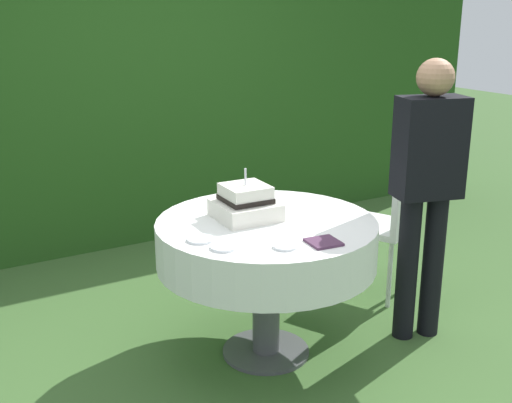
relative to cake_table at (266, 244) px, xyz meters
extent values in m
plane|color=#3D602D|center=(0.00, 0.00, -0.65)|extent=(20.00, 20.00, 0.00)
cube|color=#234C19|center=(0.00, 2.33, 0.45)|extent=(6.96, 0.69, 2.20)
cylinder|color=#4C4C51|center=(0.00, 0.00, -0.64)|extent=(0.48, 0.48, 0.02)
cylinder|color=#4C4C51|center=(0.00, 0.00, -0.27)|extent=(0.15, 0.15, 0.75)
cylinder|color=olive|center=(0.00, 0.00, 0.11)|extent=(1.14, 1.14, 0.03)
cylinder|color=white|center=(0.00, 0.00, 0.01)|extent=(1.17, 1.17, 0.24)
cube|color=white|center=(-0.07, 0.10, 0.18)|extent=(0.32, 0.32, 0.09)
cube|color=white|center=(-0.07, 0.10, 0.27)|extent=(0.23, 0.23, 0.09)
cube|color=black|center=(-0.07, 0.10, 0.24)|extent=(0.24, 0.24, 0.03)
sphere|color=#C6599E|center=(0.04, 0.20, 0.24)|extent=(0.09, 0.09, 0.09)
cylinder|color=silver|center=(-0.07, 0.10, 0.36)|extent=(0.01, 0.01, 0.09)
cylinder|color=white|center=(-0.12, -0.37, 0.14)|extent=(0.12, 0.12, 0.01)
cylinder|color=white|center=(-0.42, -0.09, 0.14)|extent=(0.13, 0.13, 0.01)
cylinder|color=white|center=(-0.38, -0.23, 0.14)|extent=(0.13, 0.13, 0.01)
cube|color=#4C2D47|center=(0.06, -0.42, 0.14)|extent=(0.16, 0.16, 0.01)
cylinder|color=white|center=(1.12, 0.51, -0.42)|extent=(0.03, 0.03, 0.45)
cylinder|color=white|center=(0.83, 0.38, -0.42)|extent=(0.03, 0.03, 0.45)
cylinder|color=white|center=(1.26, 0.23, -0.42)|extent=(0.03, 0.03, 0.45)
cylinder|color=white|center=(0.97, 0.09, -0.42)|extent=(0.03, 0.03, 0.45)
cube|color=white|center=(1.05, 0.30, -0.18)|extent=(0.53, 0.53, 0.04)
cube|color=white|center=(1.12, 0.14, 0.04)|extent=(0.38, 0.21, 0.40)
cylinder|color=black|center=(0.95, -0.29, -0.22)|extent=(0.12, 0.12, 0.85)
cylinder|color=black|center=(0.79, -0.24, -0.22)|extent=(0.12, 0.12, 0.85)
cube|color=black|center=(0.87, -0.27, 0.48)|extent=(0.40, 0.29, 0.55)
sphere|color=#A87A5B|center=(0.87, -0.27, 0.85)|extent=(0.20, 0.20, 0.20)
camera|label=1|loc=(-1.66, -2.71, 1.22)|focal=45.02mm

